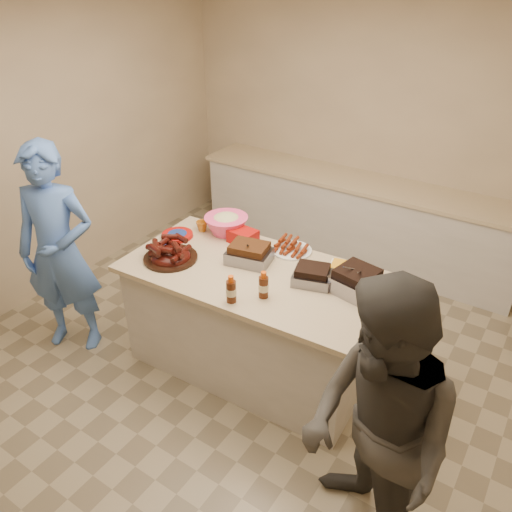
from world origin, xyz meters
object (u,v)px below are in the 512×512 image
Objects in this scene: mustard_bottle at (244,262)px; guest_blue at (79,339)px; rib_platter at (171,259)px; island at (253,363)px; bbq_bottle_a at (232,301)px; roasting_pan at (355,291)px; coleslaw_bowl at (227,233)px; plastic_cup at (202,231)px; bbq_bottle_b at (263,297)px.

mustard_bottle reaches higher than guest_blue.
island is at bearing 18.59° from rib_platter.
roasting_pan is at bearing 41.65° from bbq_bottle_a.
rib_platter is 0.23× the size of guest_blue.
bbq_bottle_a reaches higher than rib_platter.
guest_blue is at bearing -160.65° from island.
coleslaw_bowl reaches higher than roasting_pan.
bbq_bottle_a is 1.74× the size of mustard_bottle.
roasting_pan is 1.46m from plastic_cup.
bbq_bottle_b is 1.97m from guest_blue.
plastic_cup is at bearing 154.84° from island.
island is 6.48× the size of roasting_pan.
island is 1.00m from bbq_bottle_a.
rib_platter is at bearing -164.14° from island.
bbq_bottle_b is 1.72× the size of mustard_bottle.
guest_blue is (-1.46, -0.59, 0.00)m from island.
roasting_pan is at bearing -4.72° from plastic_cup.
bbq_bottle_a is 1.01× the size of bbq_bottle_b.
plastic_cup is at bearing 159.02° from mustard_bottle.
island is 1.19m from roasting_pan.
guest_blue is at bearing -173.04° from bbq_bottle_a.
bbq_bottle_b is (0.77, -0.62, 0.00)m from coleslaw_bowl.
plastic_cup is at bearing 100.43° from rib_platter.
island is at bearing -3.81° from guest_blue.
bbq_bottle_b is at bearing -129.59° from roasting_pan.
coleslaw_bowl is at bearing 80.42° from rib_platter.
rib_platter is at bearing -99.58° from coleslaw_bowl.
coleslaw_bowl is (-0.52, 0.38, 0.91)m from island.
bbq_bottle_a is at bearing -65.08° from mustard_bottle.
bbq_bottle_b reaches higher than guest_blue.
bbq_bottle_a reaches higher than plastic_cup.
roasting_pan is 2.50m from guest_blue.
roasting_pan is 0.17× the size of guest_blue.
mustard_bottle is at bearing -162.19° from roasting_pan.
coleslaw_bowl reaches higher than plastic_cup.
bbq_bottle_a reaches higher than mustard_bottle.
bbq_bottle_b is at bearing -38.83° from coleslaw_bowl.
island is 4.63× the size of rib_platter.
mustard_bottle is at bearing 140.44° from bbq_bottle_b.
roasting_pan reaches higher than plastic_cup.
roasting_pan reaches higher than mustard_bottle.
island is 9.72× the size of bbq_bottle_b.
rib_platter reaches higher than guest_blue.
guest_blue is at bearing -153.94° from mustard_bottle.
bbq_bottle_b is 2.03× the size of plastic_cup.
island is 1.19m from plastic_cup.
plastic_cup is at bearing 23.79° from guest_blue.
roasting_pan is 1.48× the size of bbq_bottle_a.
coleslaw_bowl is 0.99m from bbq_bottle_b.
rib_platter is 1.40× the size of roasting_pan.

